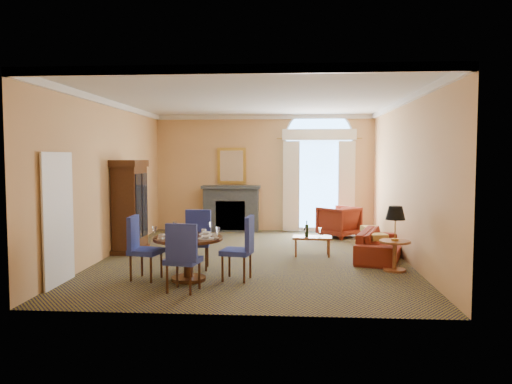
# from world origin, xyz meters

# --- Properties ---
(ground) EXTENTS (7.50, 7.50, 0.00)m
(ground) POSITION_xyz_m (0.00, 0.00, 0.00)
(ground) COLOR #141138
(ground) RESTS_ON ground
(room_envelope) EXTENTS (6.04, 7.52, 3.45)m
(room_envelope) POSITION_xyz_m (-0.03, 0.67, 2.51)
(room_envelope) COLOR #E3AC6C
(room_envelope) RESTS_ON ground
(armoire) EXTENTS (0.57, 1.01, 1.98)m
(armoire) POSITION_xyz_m (-2.72, 0.43, 0.95)
(armoire) COLOR #32180B
(armoire) RESTS_ON ground
(dining_table) EXTENTS (1.15, 1.15, 0.92)m
(dining_table) POSITION_xyz_m (-0.95, -1.99, 0.55)
(dining_table) COLOR #32180B
(dining_table) RESTS_ON ground
(dining_chair_north) EXTENTS (0.52, 0.52, 1.06)m
(dining_chair_north) POSITION_xyz_m (-0.97, -1.04, 0.61)
(dining_chair_north) COLOR navy
(dining_chair_north) RESTS_ON ground
(dining_chair_south) EXTENTS (0.55, 0.55, 1.06)m
(dining_chair_south) POSITION_xyz_m (-0.88, -2.76, 0.61)
(dining_chair_south) COLOR navy
(dining_chair_south) RESTS_ON ground
(dining_chair_east) EXTENTS (0.55, 0.55, 1.06)m
(dining_chair_east) POSITION_xyz_m (-0.05, -1.89, 0.61)
(dining_chair_east) COLOR navy
(dining_chair_east) RESTS_ON ground
(dining_chair_west) EXTENTS (0.56, 0.56, 1.06)m
(dining_chair_west) POSITION_xyz_m (-1.77, -1.98, 0.61)
(dining_chair_west) COLOR navy
(dining_chair_west) RESTS_ON ground
(sofa) EXTENTS (1.32, 2.09, 0.57)m
(sofa) POSITION_xyz_m (2.55, 0.03, 0.29)
(sofa) COLOR maroon
(sofa) RESTS_ON ground
(armchair) EXTENTS (1.22, 1.22, 0.79)m
(armchair) POSITION_xyz_m (1.96, 2.71, 0.40)
(armchair) COLOR maroon
(armchair) RESTS_ON ground
(coffee_table) EXTENTS (0.82, 0.48, 0.74)m
(coffee_table) POSITION_xyz_m (1.17, 0.21, 0.39)
(coffee_table) COLOR brown
(coffee_table) RESTS_ON ground
(side_table) EXTENTS (0.55, 0.55, 1.14)m
(side_table) POSITION_xyz_m (2.60, -1.06, 0.74)
(side_table) COLOR brown
(side_table) RESTS_ON ground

